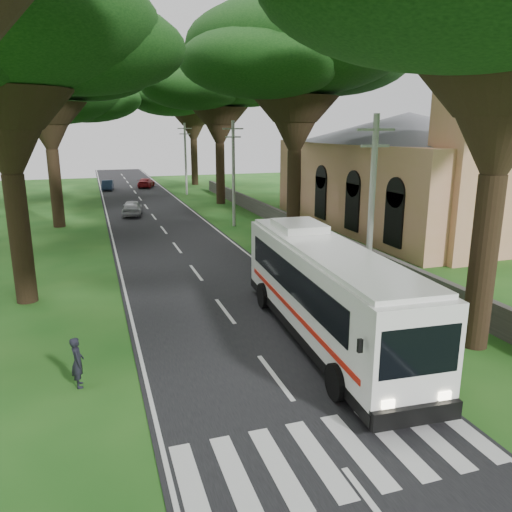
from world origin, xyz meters
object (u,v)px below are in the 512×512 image
Objects in this scene: pole_near at (371,214)px; pole_mid at (234,172)px; distant_car_b at (108,185)px; pole_far at (186,158)px; distant_car_c at (146,183)px; church at (407,163)px; pedestrian at (78,362)px; distant_car_a at (132,208)px; coach_bus at (325,290)px.

pole_near is 20.00m from pole_mid.
pole_near is 48.05m from distant_car_b.
distant_car_c is at bearing 113.26° from pole_far.
church is 15.46× the size of pedestrian.
pole_near is 2.01× the size of distant_car_a.
church is at bearing 52.51° from coach_bus.
distant_car_c is (-3.68, 8.57, -3.55)m from pole_far.
church is 36.97m from distant_car_c.
pole_far is (0.00, 40.00, 0.00)m from pole_near.
church is 3.00× the size of pole_near.
church reaches higher than pole_mid.
distant_car_b is 5.02m from distant_car_c.
church is 23.25m from coach_bus.
pole_mid is 29.02m from distant_car_c.
distant_car_c is 2.65× the size of pedestrian.
pole_mid reaches higher than distant_car_b.
pole_mid is 10.82m from distant_car_a.
pole_near is 2.24× the size of distant_car_b.
pole_far is 14.97m from distant_car_a.
coach_bus is at bearing 106.36° from distant_car_a.
distant_car_a is 1.11× the size of distant_car_b.
pole_near is 0.67× the size of coach_bus.
pole_far is at bearing 129.86° from distant_car_c.
distant_car_a is at bearing 102.15° from coach_bus.
pedestrian is (-7.53, -51.23, 0.15)m from distant_car_c.
distant_car_b is at bearing 123.42° from church.
church reaches higher than distant_car_a.
pedestrian is (-2.71, -49.82, 0.16)m from distant_car_b.
distant_car_a is (-7.17, -12.68, -3.47)m from pole_far.
church reaches higher than pole_far.
pedestrian is at bearing -116.33° from pole_mid.
pedestrian is (-11.21, -42.65, -3.40)m from pole_far.
pole_mid is 2.24× the size of distant_car_b.
pole_mid and pole_far have the same top height.
distant_car_a is (-19.53, 11.78, -4.20)m from church.
distant_car_b is (-5.70, 48.99, -1.27)m from coach_bus.
pole_far is at bearing -111.64° from distant_car_a.
distant_car_b is at bearing 32.91° from distant_car_c.
distant_car_a is 19.89m from distant_car_b.
church is at bearing -63.18° from pole_far.
church is at bearing -50.41° from distant_car_b.
pedestrian reaches higher than distant_car_a.
pedestrian is at bearing -86.95° from distant_car_b.
pole_near is at bearing 110.94° from distant_car_c.
pedestrian is (-11.21, -22.65, -3.40)m from pole_mid.
distant_car_c is at bearing 115.92° from church.
church reaches higher than distant_car_b.
pedestrian is at bearing -170.74° from coach_bus.
coach_bus is 3.36× the size of distant_car_b.
coach_bus is at bearing -89.62° from pedestrian.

